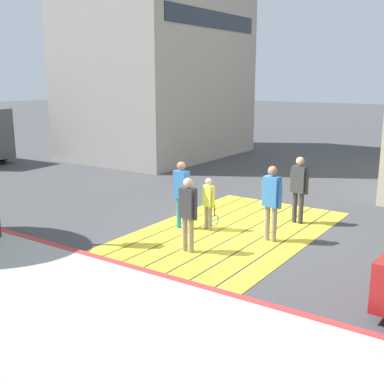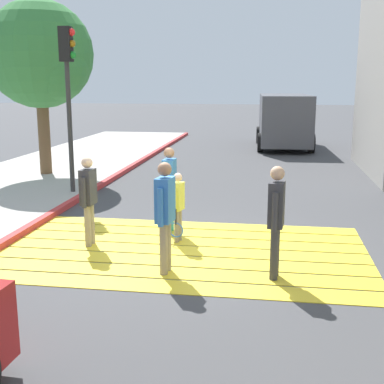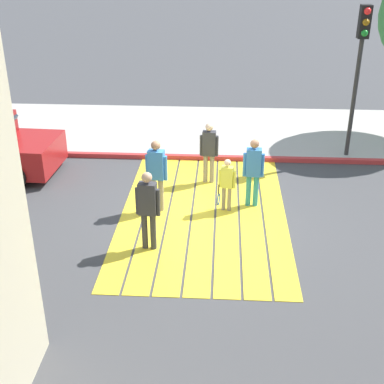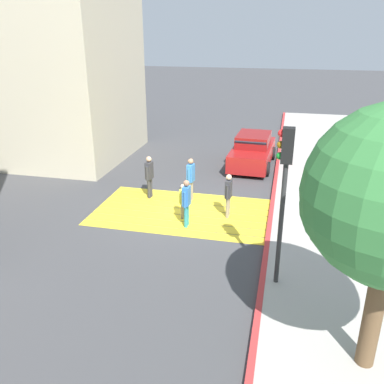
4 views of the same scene
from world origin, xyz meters
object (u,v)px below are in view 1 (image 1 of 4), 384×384
pedestrian_adult_lead (272,198)px  pedestrian_adult_trailing (188,210)px  pedestrian_child_with_racket (209,201)px  pedestrian_adult_side (181,190)px  pedestrian_teen_behind (299,185)px

pedestrian_adult_lead → pedestrian_adult_trailing: pedestrian_adult_lead is taller
pedestrian_adult_lead → pedestrian_child_with_racket: size_ratio=1.34×
pedestrian_child_with_racket → pedestrian_adult_trailing: bearing=-163.5°
pedestrian_adult_side → pedestrian_adult_trailing: bearing=-139.7°
pedestrian_adult_lead → pedestrian_adult_side: (-0.37, 2.21, -0.04)m
pedestrian_teen_behind → pedestrian_adult_trailing: bearing=161.4°
pedestrian_adult_side → pedestrian_child_with_racket: size_ratio=1.30×
pedestrian_teen_behind → pedestrian_adult_side: bearing=133.1°
pedestrian_adult_trailing → pedestrian_teen_behind: size_ratio=0.94×
pedestrian_adult_side → pedestrian_child_with_racket: 0.72m
pedestrian_adult_trailing → pedestrian_teen_behind: 3.49m
pedestrian_adult_lead → pedestrian_child_with_racket: 1.63m
pedestrian_adult_side → pedestrian_adult_lead: bearing=-80.4°
pedestrian_teen_behind → pedestrian_child_with_racket: (-1.77, 1.57, -0.27)m
pedestrian_child_with_racket → pedestrian_adult_side: bearing=114.5°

